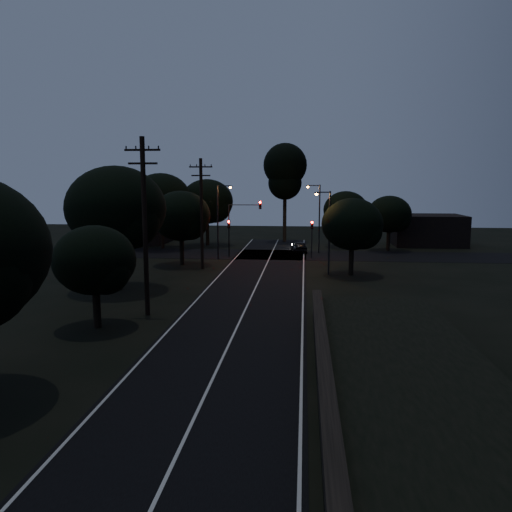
{
  "coord_description": "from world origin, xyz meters",
  "views": [
    {
      "loc": [
        3.79,
        -14.78,
        8.27
      ],
      "look_at": [
        0.0,
        24.0,
        2.5
      ],
      "focal_mm": 35.0,
      "sensor_mm": 36.0,
      "label": 1
    }
  ],
  "objects_px": {
    "streetlight_a": "(219,217)",
    "car": "(299,247)",
    "utility_pole_mid": "(145,224)",
    "signal_right": "(312,232)",
    "utility_pole_far": "(201,212)",
    "signal_left": "(229,232)",
    "tall_pine": "(285,171)",
    "signal_mast": "(244,218)",
    "streetlight_c": "(327,227)",
    "streetlight_b": "(318,214)"
  },
  "relations": [
    {
      "from": "utility_pole_far",
      "to": "signal_mast",
      "type": "distance_m",
      "value": 8.64
    },
    {
      "from": "tall_pine",
      "to": "signal_left",
      "type": "distance_m",
      "value": 17.48
    },
    {
      "from": "utility_pole_far",
      "to": "tall_pine",
      "type": "height_order",
      "value": "tall_pine"
    },
    {
      "from": "utility_pole_far",
      "to": "streetlight_c",
      "type": "relative_size",
      "value": 1.4
    },
    {
      "from": "signal_right",
      "to": "car",
      "type": "xyz_separation_m",
      "value": [
        -1.4,
        4.4,
        -2.17
      ]
    },
    {
      "from": "signal_right",
      "to": "car",
      "type": "height_order",
      "value": "signal_right"
    },
    {
      "from": "streetlight_a",
      "to": "car",
      "type": "relative_size",
      "value": 2.03
    },
    {
      "from": "signal_left",
      "to": "streetlight_a",
      "type": "distance_m",
      "value": 2.77
    },
    {
      "from": "signal_right",
      "to": "car",
      "type": "distance_m",
      "value": 5.1
    },
    {
      "from": "tall_pine",
      "to": "signal_right",
      "type": "xyz_separation_m",
      "value": [
        3.6,
        -15.01,
        -6.98
      ]
    },
    {
      "from": "streetlight_c",
      "to": "streetlight_b",
      "type": "bearing_deg",
      "value": 92.14
    },
    {
      "from": "signal_left",
      "to": "streetlight_a",
      "type": "height_order",
      "value": "streetlight_a"
    },
    {
      "from": "signal_mast",
      "to": "streetlight_b",
      "type": "distance_m",
      "value": 9.15
    },
    {
      "from": "utility_pole_far",
      "to": "streetlight_b",
      "type": "relative_size",
      "value": 1.31
    },
    {
      "from": "streetlight_c",
      "to": "car",
      "type": "distance_m",
      "value": 15.09
    },
    {
      "from": "utility_pole_mid",
      "to": "signal_mast",
      "type": "distance_m",
      "value": 25.22
    },
    {
      "from": "utility_pole_mid",
      "to": "streetlight_b",
      "type": "relative_size",
      "value": 1.38
    },
    {
      "from": "tall_pine",
      "to": "streetlight_b",
      "type": "distance_m",
      "value": 12.9
    },
    {
      "from": "signal_left",
      "to": "streetlight_b",
      "type": "distance_m",
      "value": 10.84
    },
    {
      "from": "tall_pine",
      "to": "signal_right",
      "type": "bearing_deg",
      "value": -76.51
    },
    {
      "from": "utility_pole_far",
      "to": "signal_mast",
      "type": "height_order",
      "value": "utility_pole_far"
    },
    {
      "from": "utility_pole_mid",
      "to": "streetlight_a",
      "type": "bearing_deg",
      "value": 88.27
    },
    {
      "from": "tall_pine",
      "to": "streetlight_c",
      "type": "relative_size",
      "value": 1.82
    },
    {
      "from": "signal_right",
      "to": "streetlight_c",
      "type": "distance_m",
      "value": 10.18
    },
    {
      "from": "signal_mast",
      "to": "utility_pole_far",
      "type": "bearing_deg",
      "value": -111.11
    },
    {
      "from": "signal_left",
      "to": "signal_right",
      "type": "bearing_deg",
      "value": 0.0
    },
    {
      "from": "streetlight_c",
      "to": "utility_pole_far",
      "type": "bearing_deg",
      "value": 170.4
    },
    {
      "from": "streetlight_a",
      "to": "car",
      "type": "xyz_separation_m",
      "value": [
        8.51,
        6.39,
        -3.97
      ]
    },
    {
      "from": "tall_pine",
      "to": "streetlight_c",
      "type": "height_order",
      "value": "tall_pine"
    },
    {
      "from": "streetlight_a",
      "to": "tall_pine",
      "type": "bearing_deg",
      "value": 69.64
    },
    {
      "from": "utility_pole_mid",
      "to": "streetlight_a",
      "type": "relative_size",
      "value": 1.38
    },
    {
      "from": "utility_pole_far",
      "to": "streetlight_b",
      "type": "height_order",
      "value": "utility_pole_far"
    },
    {
      "from": "tall_pine",
      "to": "car",
      "type": "distance_m",
      "value": 14.18
    },
    {
      "from": "signal_mast",
      "to": "car",
      "type": "xyz_separation_m",
      "value": [
        6.11,
        4.4,
        -3.67
      ]
    },
    {
      "from": "tall_pine",
      "to": "streetlight_a",
      "type": "height_order",
      "value": "tall_pine"
    },
    {
      "from": "utility_pole_mid",
      "to": "tall_pine",
      "type": "relative_size",
      "value": 0.81
    },
    {
      "from": "signal_left",
      "to": "signal_mast",
      "type": "relative_size",
      "value": 0.66
    },
    {
      "from": "utility_pole_mid",
      "to": "signal_left",
      "type": "xyz_separation_m",
      "value": [
        1.4,
        24.99,
        -2.9
      ]
    },
    {
      "from": "signal_right",
      "to": "streetlight_a",
      "type": "bearing_deg",
      "value": -168.66
    },
    {
      "from": "utility_pole_far",
      "to": "streetlight_c",
      "type": "distance_m",
      "value": 12.05
    },
    {
      "from": "utility_pole_far",
      "to": "streetlight_a",
      "type": "relative_size",
      "value": 1.31
    },
    {
      "from": "utility_pole_far",
      "to": "signal_left",
      "type": "xyz_separation_m",
      "value": [
        1.4,
        7.99,
        -2.65
      ]
    },
    {
      "from": "signal_left",
      "to": "signal_right",
      "type": "relative_size",
      "value": 1.0
    },
    {
      "from": "utility_pole_mid",
      "to": "streetlight_c",
      "type": "distance_m",
      "value": 19.15
    },
    {
      "from": "utility_pole_far",
      "to": "streetlight_a",
      "type": "distance_m",
      "value": 6.1
    },
    {
      "from": "signal_mast",
      "to": "car",
      "type": "height_order",
      "value": "signal_mast"
    },
    {
      "from": "signal_left",
      "to": "streetlight_a",
      "type": "xyz_separation_m",
      "value": [
        -0.71,
        -1.99,
        1.8
      ]
    },
    {
      "from": "streetlight_a",
      "to": "car",
      "type": "bearing_deg",
      "value": 36.92
    },
    {
      "from": "utility_pole_mid",
      "to": "signal_right",
      "type": "distance_m",
      "value": 27.3
    },
    {
      "from": "signal_mast",
      "to": "signal_left",
      "type": "bearing_deg",
      "value": -179.87
    }
  ]
}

